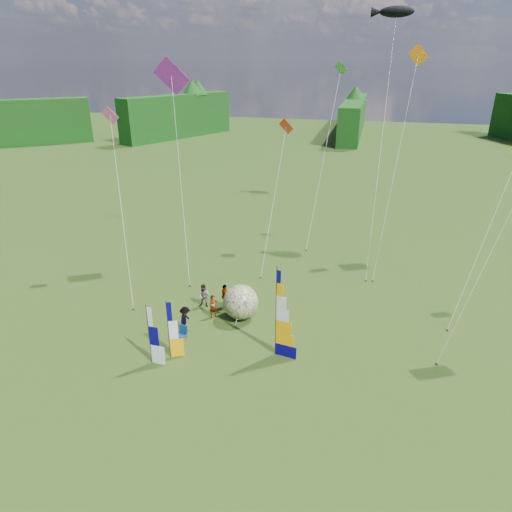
% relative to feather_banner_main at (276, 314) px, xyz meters
% --- Properties ---
extents(ground, '(220.00, 220.00, 0.00)m').
position_rel_feather_banner_main_xyz_m(ground, '(-0.41, -2.89, -2.66)').
color(ground, '#44631C').
rests_on(ground, ground).
extents(treeline_ring, '(210.00, 210.00, 8.00)m').
position_rel_feather_banner_main_xyz_m(treeline_ring, '(-0.41, -2.89, 1.34)').
color(treeline_ring, '#153511').
rests_on(treeline_ring, ground).
extents(feather_banner_main, '(1.43, 0.34, 5.32)m').
position_rel_feather_banner_main_xyz_m(feather_banner_main, '(0.00, 0.00, 0.00)').
color(feather_banner_main, '#06025F').
rests_on(feather_banner_main, ground).
extents(side_banner_left, '(0.94, 0.48, 3.53)m').
position_rel_feather_banner_main_xyz_m(side_banner_left, '(-5.67, -1.73, -0.89)').
color(side_banner_left, '#FFA104').
rests_on(side_banner_left, ground).
extents(side_banner_far, '(1.05, 0.14, 3.55)m').
position_rel_feather_banner_main_xyz_m(side_banner_far, '(-6.47, -2.45, -0.88)').
color(side_banner_far, white).
rests_on(side_banner_far, ground).
extents(bol_inflatable, '(2.95, 2.95, 2.28)m').
position_rel_feather_banner_main_xyz_m(bol_inflatable, '(-2.99, 3.38, -1.52)').
color(bol_inflatable, navy).
rests_on(bol_inflatable, ground).
extents(spectator_a, '(0.69, 0.64, 1.57)m').
position_rel_feather_banner_main_xyz_m(spectator_a, '(-4.73, 3.00, -1.87)').
color(spectator_a, '#66594C').
rests_on(spectator_a, ground).
extents(spectator_b, '(0.81, 0.41, 1.67)m').
position_rel_feather_banner_main_xyz_m(spectator_b, '(-5.76, 4.11, -1.83)').
color(spectator_b, '#66594C').
rests_on(spectator_b, ground).
extents(spectator_c, '(0.49, 1.15, 1.74)m').
position_rel_feather_banner_main_xyz_m(spectator_c, '(-5.81, 0.89, -1.79)').
color(spectator_c, '#66594C').
rests_on(spectator_c, ground).
extents(spectator_d, '(0.93, 1.05, 1.71)m').
position_rel_feather_banner_main_xyz_m(spectator_d, '(-4.39, 4.36, -1.80)').
color(spectator_d, '#66594C').
rests_on(spectator_d, ground).
extents(camp_chair, '(0.68, 0.68, 0.99)m').
position_rel_feather_banner_main_xyz_m(camp_chair, '(-5.67, -0.13, -2.16)').
color(camp_chair, navy).
rests_on(camp_chair, ground).
extents(kite_whale, '(8.13, 15.86, 20.62)m').
position_rel_feather_banner_main_xyz_m(kite_whale, '(4.92, 16.87, 7.65)').
color(kite_whale, black).
rests_on(kite_whale, ground).
extents(kite_rainbow_delta, '(8.20, 11.05, 16.61)m').
position_rel_feather_banner_main_xyz_m(kite_rainbow_delta, '(-9.35, 9.65, 5.65)').
color(kite_rainbow_delta, '#FF241F').
rests_on(kite_rainbow_delta, ground).
extents(kite_parafoil, '(11.26, 11.65, 15.21)m').
position_rel_feather_banner_main_xyz_m(kite_parafoil, '(11.17, 3.84, 4.94)').
color(kite_parafoil, red).
rests_on(kite_parafoil, ground).
extents(small_kite_red, '(5.97, 10.83, 11.42)m').
position_rel_feather_banner_main_xyz_m(small_kite_red, '(-3.02, 13.42, 3.05)').
color(small_kite_red, '#F6401B').
rests_on(small_kite_red, ground).
extents(small_kite_orange, '(6.43, 11.53, 17.05)m').
position_rel_feather_banner_main_xyz_m(small_kite_orange, '(6.11, 14.90, 5.87)').
color(small_kite_orange, orange).
rests_on(small_kite_orange, ground).
extents(small_kite_yellow, '(6.33, 9.12, 11.21)m').
position_rel_feather_banner_main_xyz_m(small_kite_yellow, '(11.68, 8.27, 2.94)').
color(small_kite_yellow, '#FFF322').
rests_on(small_kite_yellow, ground).
extents(small_kite_pink, '(6.58, 9.23, 12.83)m').
position_rel_feather_banner_main_xyz_m(small_kite_pink, '(-12.30, 5.93, 3.76)').
color(small_kite_pink, '#D3538A').
rests_on(small_kite_pink, ground).
extents(small_kite_green, '(6.84, 12.30, 15.70)m').
position_rel_feather_banner_main_xyz_m(small_kite_green, '(0.08, 20.36, 5.19)').
color(small_kite_green, green).
rests_on(small_kite_green, ground).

